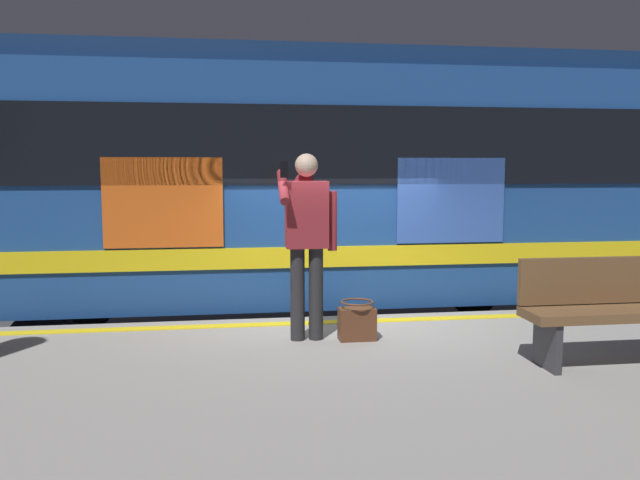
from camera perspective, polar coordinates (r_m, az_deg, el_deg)
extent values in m
plane|color=#3D3D3F|center=(7.68, 1.37, -13.64)|extent=(23.56, 23.56, 0.00)
cube|color=gray|center=(5.21, 6.29, -18.01)|extent=(13.77, 5.03, 0.96)
cube|color=yellow|center=(7.11, 1.80, -7.16)|extent=(13.49, 0.16, 0.01)
cube|color=slate|center=(8.71, 0.10, -10.62)|extent=(17.90, 0.08, 0.16)
cube|color=slate|center=(10.08, -1.11, -8.26)|extent=(17.90, 0.08, 0.16)
cube|color=#1E478C|center=(9.02, -2.05, 4.80)|extent=(9.51, 3.08, 2.86)
cube|color=navy|center=(9.11, -2.09, 14.59)|extent=(9.32, 2.84, 0.24)
cube|color=black|center=(7.47, -0.74, 8.31)|extent=(9.03, 0.03, 0.90)
cube|color=yellow|center=(7.54, -0.73, -1.51)|extent=(9.03, 0.03, 0.24)
cube|color=#3359B2|center=(7.87, 11.40, 3.40)|extent=(1.31, 0.02, 1.00)
cube|color=#D85919|center=(7.44, -13.56, 3.19)|extent=(1.31, 0.02, 1.00)
cylinder|color=black|center=(8.27, -23.05, -8.48)|extent=(0.84, 0.12, 0.84)
cylinder|color=black|center=(10.61, -19.68, -5.13)|extent=(0.84, 0.12, 0.84)
cylinder|color=black|center=(8.97, 19.12, -7.17)|extent=(0.84, 0.12, 0.84)
cylinder|color=black|center=(11.17, 13.29, -4.36)|extent=(0.84, 0.12, 0.84)
cylinder|color=#262628|center=(6.34, -0.36, -4.71)|extent=(0.14, 0.14, 0.90)
cylinder|color=#262628|center=(6.31, -1.98, -4.75)|extent=(0.14, 0.14, 0.90)
cube|color=maroon|center=(6.22, -1.18, 2.24)|extent=(0.40, 0.24, 0.64)
sphere|color=maroon|center=(6.37, -1.37, 5.03)|extent=(0.20, 0.20, 0.20)
sphere|color=beige|center=(6.21, -1.19, 6.56)|extent=(0.22, 0.22, 0.22)
cylinder|color=maroon|center=(6.26, 1.09, 1.69)|extent=(0.09, 0.09, 0.57)
cylinder|color=maroon|center=(6.10, -3.24, 4.68)|extent=(0.09, 0.42, 0.33)
cube|color=black|center=(6.00, -3.17, 6.18)|extent=(0.07, 0.02, 0.15)
cube|color=#59331E|center=(6.38, 3.26, -7.34)|extent=(0.36, 0.19, 0.31)
torus|color=#59331E|center=(6.33, 3.27, -5.43)|extent=(0.32, 0.32, 0.02)
cube|color=brown|center=(6.10, 25.29, -5.77)|extent=(1.77, 0.44, 0.08)
cube|color=brown|center=(6.21, 24.43, -3.17)|extent=(1.77, 0.06, 0.40)
cube|color=#333338|center=(5.80, 19.27, -8.42)|extent=(0.06, 0.40, 0.45)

